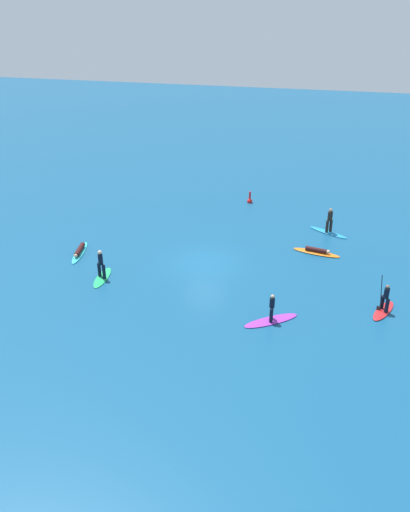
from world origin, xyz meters
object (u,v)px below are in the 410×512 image
Objects in this scene: marker_buoy at (250,200)px; surfer_on_purple_board at (271,316)px; surfer_on_teal_board at (80,251)px; surfer_on_orange_board at (317,252)px; surfer_on_green_board at (102,271)px; surfer_on_blue_board at (329,226)px; surfer_on_red_board at (384,305)px.

surfer_on_purple_board is at bearing -78.18° from marker_buoy.
surfer_on_orange_board is at bearing 94.23° from surfer_on_teal_board.
surfer_on_purple_board is at bearing -91.97° from surfer_on_orange_board.
surfer_on_orange_board is 1.05× the size of surfer_on_purple_board.
surfer_on_purple_board is at bearing 74.60° from surfer_on_green_board.
surfer_on_blue_board is at bearing -137.60° from surfer_on_purple_board.
surfer_on_green_board is at bearing -117.02° from marker_buoy.
surfer_on_blue_board is 0.91× the size of surfer_on_teal_board.
surfer_on_green_board is (-12.87, -6.14, 0.38)m from surfer_on_orange_board.
surfer_on_green_board reaches higher than surfer_on_orange_board.
surfer_on_blue_board is 10.26m from surfer_on_red_board.
surfer_on_blue_board is 12.37m from surfer_on_purple_board.
surfer_on_teal_board is (-15.60, -3.33, 0.03)m from surfer_on_orange_board.
surfer_on_green_board is 2.49× the size of marker_buoy.
surfer_on_red_board reaches higher than marker_buoy.
surfer_on_teal_board is (-13.43, 5.27, -0.18)m from surfer_on_purple_board.
surfer_on_red_board is 17.23m from marker_buoy.
surfer_on_orange_board is 1.30× the size of surfer_on_red_board.
surfer_on_red_board is at bearing -46.47° from surfer_on_orange_board.
surfer_on_blue_board is 17.68m from surfer_on_teal_board.
surfer_on_teal_board is at bearing -155.71° from surfer_on_orange_board.
marker_buoy is (-9.51, 14.36, -0.21)m from surfer_on_red_board.
surfer_on_purple_board is at bearing -44.00° from surfer_on_red_board.
surfer_on_teal_board is (-16.33, -6.75, -0.39)m from surfer_on_blue_board.
surfer_on_blue_board is at bearing 90.22° from surfer_on_orange_board.
surfer_on_orange_board is at bearing 113.06° from surfer_on_green_board.
surfer_on_orange_board is at bearing -72.05° from surfer_on_blue_board.
surfer_on_green_board reaches higher than surfer_on_teal_board.
surfer_on_orange_board is 1.01× the size of surfer_on_teal_board.
surfer_on_red_board is (3.13, -9.77, -0.15)m from surfer_on_blue_board.
marker_buoy is at bearing -120.97° from surfer_on_red_board.
surfer_on_orange_board is 8.88m from surfer_on_purple_board.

